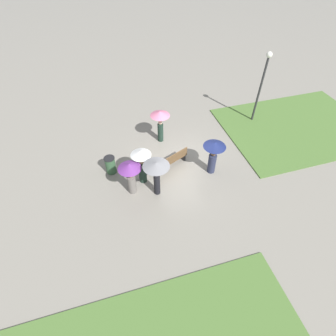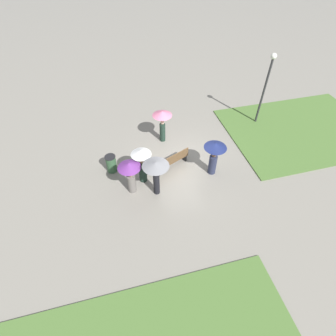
{
  "view_description": "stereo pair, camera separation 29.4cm",
  "coord_description": "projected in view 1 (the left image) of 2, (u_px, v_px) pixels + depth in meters",
  "views": [
    {
      "loc": [
        3.46,
        9.27,
        9.51
      ],
      "look_at": [
        1.05,
        1.16,
        0.99
      ],
      "focal_mm": 28.0,
      "sensor_mm": 36.0,
      "label": 1
    },
    {
      "loc": [
        3.18,
        9.35,
        9.51
      ],
      "look_at": [
        1.05,
        1.16,
        0.99
      ],
      "focal_mm": 28.0,
      "sensor_mm": 36.0,
      "label": 2
    }
  ],
  "objects": [
    {
      "name": "ground_plane",
      "position": [
        181.0,
        162.0,
        13.7
      ],
      "size": [
        90.0,
        90.0,
        0.0
      ],
      "primitive_type": "plane",
      "color": "gray"
    },
    {
      "name": "lawn_patch_near",
      "position": [
        297.0,
        127.0,
        15.86
      ],
      "size": [
        8.73,
        6.32,
        0.06
      ],
      "color": "#4C7033",
      "rests_on": "ground_plane"
    },
    {
      "name": "park_bench",
      "position": [
        171.0,
        161.0,
        13.1
      ],
      "size": [
        1.95,
        1.16,
        0.9
      ],
      "rotation": [
        0.0,
        0.0,
        0.41
      ],
      "color": "brown",
      "rests_on": "ground_plane"
    },
    {
      "name": "lamp_post",
      "position": [
        263.0,
        79.0,
        14.46
      ],
      "size": [
        0.32,
        0.32,
        4.21
      ],
      "color": "#2D2D30",
      "rests_on": "ground_plane"
    },
    {
      "name": "trash_bin",
      "position": [
        110.0,
        165.0,
        12.88
      ],
      "size": [
        0.53,
        0.53,
        0.94
      ],
      "color": "#335638",
      "rests_on": "ground_plane"
    },
    {
      "name": "crowd_person_grey",
      "position": [
        156.0,
        170.0,
        11.19
      ],
      "size": [
        1.17,
        1.17,
        1.94
      ],
      "rotation": [
        0.0,
        0.0,
        4.45
      ],
      "color": "black",
      "rests_on": "ground_plane"
    },
    {
      "name": "crowd_person_white",
      "position": [
        142.0,
        162.0,
        11.92
      ],
      "size": [
        0.93,
        0.93,
        1.92
      ],
      "rotation": [
        0.0,
        0.0,
        4.41
      ],
      "color": "#1E3328",
      "rests_on": "ground_plane"
    },
    {
      "name": "crowd_person_navy",
      "position": [
        214.0,
        151.0,
        12.32
      ],
      "size": [
        1.07,
        1.07,
        1.88
      ],
      "rotation": [
        0.0,
        0.0,
        2.42
      ],
      "color": "#282D47",
      "rests_on": "ground_plane"
    },
    {
      "name": "crowd_person_purple",
      "position": [
        130.0,
        173.0,
        11.44
      ],
      "size": [
        1.04,
        1.04,
        1.78
      ],
      "rotation": [
        0.0,
        0.0,
        2.16
      ],
      "color": "slate",
      "rests_on": "ground_plane"
    },
    {
      "name": "crowd_person_pink",
      "position": [
        160.0,
        119.0,
        13.98
      ],
      "size": [
        1.05,
        1.05,
        1.92
      ],
      "rotation": [
        0.0,
        0.0,
        5.43
      ],
      "color": "#1E3328",
      "rests_on": "ground_plane"
    }
  ]
}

